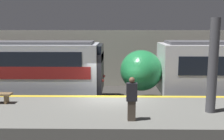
{
  "coord_description": "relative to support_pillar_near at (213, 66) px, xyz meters",
  "views": [
    {
      "loc": [
        0.26,
        -12.33,
        4.4
      ],
      "look_at": [
        0.06,
        1.06,
        2.17
      ],
      "focal_mm": 42.0,
      "sensor_mm": 36.0,
      "label": 1
    }
  ],
  "objects": [
    {
      "name": "person_waiting",
      "position": [
        -3.15,
        -1.0,
        -1.0
      ],
      "size": [
        0.38,
        0.24,
        1.58
      ],
      "color": "#473D33",
      "rests_on": "platform"
    },
    {
      "name": "station_rear_barrier",
      "position": [
        -3.97,
        9.19,
        -0.84
      ],
      "size": [
        50.0,
        0.15,
        4.13
      ],
      "color": "#B2AD9E",
      "rests_on": "ground"
    },
    {
      "name": "platform",
      "position": [
        -3.97,
        0.28,
        -2.37
      ],
      "size": [
        40.0,
        4.19,
        1.09
      ],
      "color": "slate",
      "rests_on": "ground"
    },
    {
      "name": "support_pillar_near",
      "position": [
        0.0,
        0.0,
        0.0
      ],
      "size": [
        0.37,
        0.37,
        3.65
      ],
      "color": "#47474C",
      "rests_on": "platform"
    },
    {
      "name": "ground_plane",
      "position": [
        -3.97,
        2.37,
        -2.91
      ],
      "size": [
        120.0,
        120.0,
        0.0
      ],
      "primitive_type": "plane",
      "color": "#33302D"
    }
  ]
}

